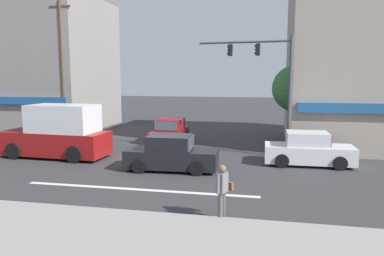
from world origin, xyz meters
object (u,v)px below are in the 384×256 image
Objects in this scene: utility_pole_near_left at (63,70)px; utility_pole_far_right at (338,78)px; sedan_approaching_near at (172,154)px; sedan_crossing_center at (170,133)px; sedan_parked_curbside at (308,150)px; street_tree at (296,89)px; traffic_light_mast at (271,77)px; pedestrian_foreground_with_bag at (223,189)px; box_truck_waiting_far at (58,133)px.

utility_pole_near_left reaches higher than utility_pole_far_right.
sedan_approaching_near is 6.44m from sedan_crossing_center.
sedan_crossing_center and sedan_parked_curbside have the same top height.
utility_pole_near_left reaches higher than street_tree.
sedan_crossing_center is (-6.05, 2.41, -3.46)m from traffic_light_mast.
traffic_light_mast reaches higher than sedan_approaching_near.
sedan_parked_curbside is 2.47× the size of pedestrian_foreground_with_bag.
sedan_crossing_center is at bearing 1.74° from utility_pole_near_left.
pedestrian_foreground_with_bag is at bearing -101.93° from street_tree.
sedan_crossing_center is (6.96, 0.21, -3.90)m from utility_pole_near_left.
utility_pole_far_right is 1.38× the size of box_truck_waiting_far.
utility_pole_far_right is at bearing 67.83° from pedestrian_foreground_with_bag.
sedan_approaching_near is at bearing -138.58° from traffic_light_mast.
pedestrian_foreground_with_bag reaches higher than sedan_approaching_near.
box_truck_waiting_far is 3.41× the size of pedestrian_foreground_with_bag.
traffic_light_mast is at bearing -139.75° from utility_pole_far_right.
sedan_parked_curbside is (0.33, -5.60, -2.72)m from street_tree.
sedan_parked_curbside is at bearing -40.09° from traffic_light_mast.
utility_pole_far_right is 1.90× the size of sedan_crossing_center.
pedestrian_foreground_with_bag is at bearing -112.17° from utility_pole_far_right.
sedan_parked_curbside is (6.13, 2.24, 0.00)m from sedan_approaching_near.
traffic_light_mast is (-3.78, -3.20, 0.09)m from utility_pole_far_right.
sedan_parked_curbside is at bearing 20.08° from sedan_approaching_near.
utility_pole_far_right reaches higher than traffic_light_mast.
sedan_crossing_center is at bearing -167.71° from street_tree.
street_tree is 2.51m from utility_pole_far_right.
box_truck_waiting_far is (-12.25, -6.45, -2.18)m from street_tree.
utility_pole_far_right is 1.89× the size of sedan_approaching_near.
utility_pole_near_left is 16.83m from utility_pole_far_right.
sedan_parked_curbside is (14.85, -3.74, -3.90)m from utility_pole_near_left.
traffic_light_mast is at bearing -21.72° from sedan_crossing_center.
utility_pole_near_left is 7.98m from sedan_crossing_center.
utility_pole_far_right is at bearing -20.63° from street_tree.
traffic_light_mast is at bearing -9.58° from utility_pole_near_left.
box_truck_waiting_far reaches higher than sedan_parked_curbside.
utility_pole_far_right reaches higher than sedan_approaching_near.
utility_pole_near_left is (-14.52, -1.86, 1.18)m from street_tree.
utility_pole_far_right reaches higher than pedestrian_foreground_with_bag.
utility_pole_far_right is at bearing 21.06° from box_truck_waiting_far.
sedan_parked_curbside is (-1.94, -4.75, -3.37)m from utility_pole_far_right.
sedan_approaching_near is at bearing -139.12° from utility_pole_far_right.
utility_pole_far_right is 1.27× the size of traffic_light_mast.
utility_pole_near_left is 1.56× the size of box_truck_waiting_far.
pedestrian_foreground_with_bag is (9.43, -6.91, -0.30)m from box_truck_waiting_far.
traffic_light_mast is at bearing 41.42° from sedan_approaching_near.
sedan_crossing_center is 8.82m from sedan_parked_curbside.
pedestrian_foreground_with_bag is (-2.82, -13.36, -2.48)m from street_tree.
utility_pole_near_left reaches higher than traffic_light_mast.
box_truck_waiting_far is at bearing -167.44° from traffic_light_mast.
traffic_light_mast is at bearing -110.40° from street_tree.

